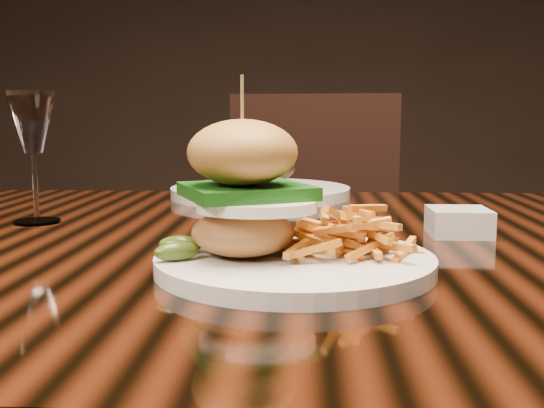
# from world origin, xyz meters

# --- Properties ---
(dining_table) EXTENTS (1.60, 0.90, 0.75)m
(dining_table) POSITION_xyz_m (0.00, 0.00, 0.67)
(dining_table) COLOR black
(dining_table) RESTS_ON ground
(burger_plate) EXTENTS (0.26, 0.26, 0.18)m
(burger_plate) POSITION_xyz_m (0.00, -0.16, 0.79)
(burger_plate) COLOR silver
(burger_plate) RESTS_ON dining_table
(ramekin) EXTENTS (0.08, 0.08, 0.03)m
(ramekin) POSITION_xyz_m (0.21, 0.02, 0.77)
(ramekin) COLOR silver
(ramekin) RESTS_ON dining_table
(wine_glass) EXTENTS (0.06, 0.06, 0.17)m
(wine_glass) POSITION_xyz_m (-0.34, 0.08, 0.88)
(wine_glass) COLOR white
(wine_glass) RESTS_ON dining_table
(far_dish) EXTENTS (0.31, 0.31, 0.10)m
(far_dish) POSITION_xyz_m (-0.06, 0.37, 0.77)
(far_dish) COLOR silver
(far_dish) RESTS_ON dining_table
(chair_far) EXTENTS (0.50, 0.50, 0.95)m
(chair_far) POSITION_xyz_m (0.03, 0.89, 0.54)
(chair_far) COLOR black
(chair_far) RESTS_ON ground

